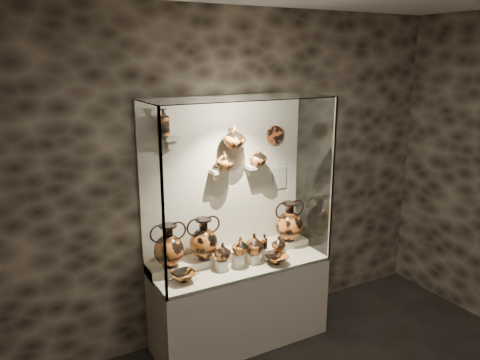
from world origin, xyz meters
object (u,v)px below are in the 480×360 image
Objects in this scene: amphora_mid at (204,239)px; ovoid_vase_c at (258,157)px; kylix_right at (276,259)px; jug_c at (254,244)px; jug_e at (278,243)px; amphora_left at (169,245)px; jug_b at (240,246)px; ovoid_vase_a at (224,160)px; lekythos_small at (264,241)px; ovoid_vase_b at (234,137)px; lekythos_tall at (164,121)px; jug_a at (222,251)px; amphora_right at (289,221)px; kylix_left at (183,276)px.

ovoid_vase_c is (0.63, 0.08, 0.70)m from amphora_mid.
jug_c is at bearing 120.47° from kylix_right.
jug_e is (0.26, -0.03, -0.04)m from jug_c.
ovoid_vase_c is at bearing 22.74° from amphora_left.
amphora_left and amphora_mid have the same top height.
ovoid_vase_a reaches higher than jug_b.
jug_e is 0.90× the size of lekythos_small.
ovoid_vase_b is at bearing 168.22° from jug_e.
ovoid_vase_c reaches higher than lekythos_small.
lekythos_tall is at bearing 89.97° from amphora_left.
ovoid_vase_a is at bearing 77.18° from jug_a.
jug_c is 1.13× the size of ovoid_vase_c.
amphora_right reaches higher than jug_a.
jug_c is (0.34, 0.00, 0.01)m from jug_a.
ovoid_vase_a reaches higher than lekythos_small.
lekythos_tall reaches higher than lekythos_small.
ovoid_vase_a is 0.82× the size of ovoid_vase_b.
jug_a is 0.92× the size of ovoid_vase_a.
jug_c is 0.76m from kylix_left.
lekythos_small is at bearing -40.56° from amphora_mid.
amphora_left is 0.92m from lekythos_small.
lekythos_tall is at bearing 149.79° from jug_b.
ovoid_vase_a is 0.24m from ovoid_vase_b.
jug_e is (0.60, -0.03, -0.03)m from jug_a.
jug_e is at bearing 16.35° from jug_a.
ovoid_vase_b reaches higher than amphora_mid.
ovoid_vase_b reaches higher than kylix_right.
jug_a is 0.59× the size of kylix_left.
jug_b is 0.93× the size of ovoid_vase_a.
jug_b is at bearing 176.19° from jug_c.
jug_b is 0.60× the size of kylix_left.
ovoid_vase_c is at bearing 129.61° from jug_e.
lekythos_tall is (-0.87, 0.28, 1.18)m from lekythos_small.
jug_c is 0.26m from kylix_right.
jug_b is (0.29, -0.19, -0.06)m from amphora_mid.
kylix_left is 1.34m from ovoid_vase_c.
amphora_mid reaches higher than kylix_left.
amphora_right is 2.36× the size of ovoid_vase_c.
jug_e is at bearing 7.78° from amphora_left.
kylix_right is (0.62, -0.31, -0.22)m from amphora_mid.
amphora_right is at bearing -21.40° from lekythos_tall.
ovoid_vase_a is (-0.30, 0.25, 0.78)m from lekythos_small.
ovoid_vase_c is (0.94, -0.03, -0.40)m from lekythos_tall.
lekythos_tall is at bearing 161.69° from ovoid_vase_a.
amphora_left is 2.29× the size of ovoid_vase_c.
ovoid_vase_c reaches higher than amphora_right.
ovoid_vase_a is at bearing -173.54° from ovoid_vase_b.
amphora_mid is at bearing 142.28° from jug_b.
ovoid_vase_c is at bearing 38.99° from jug_c.
amphora_left is 0.31m from kylix_left.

